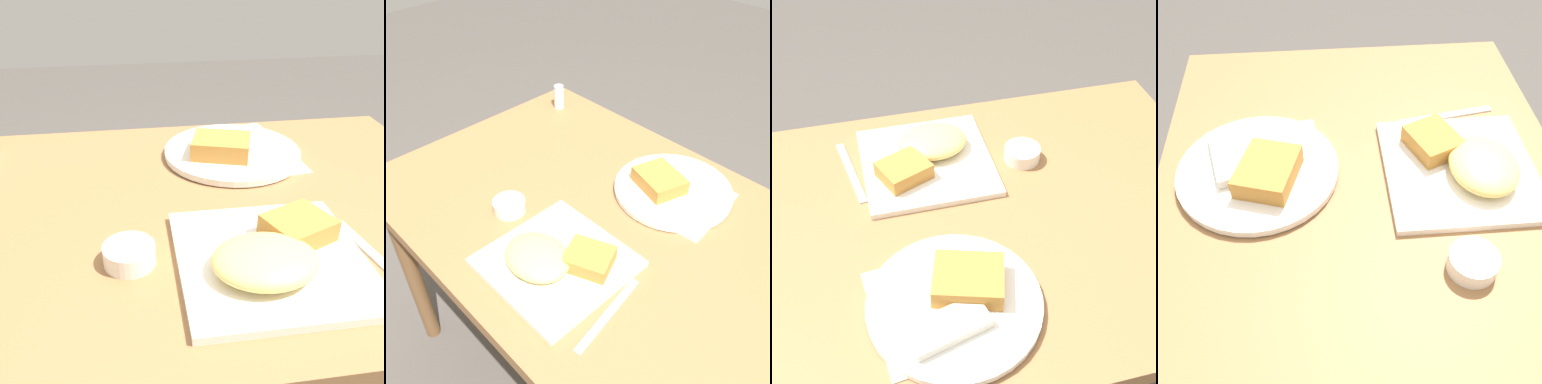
{
  "view_description": "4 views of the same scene",
  "coord_description": "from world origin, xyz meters",
  "views": [
    {
      "loc": [
        -0.12,
        -0.71,
        1.17
      ],
      "look_at": [
        -0.01,
        0.01,
        0.75
      ],
      "focal_mm": 42.0,
      "sensor_mm": 36.0,
      "label": 1
    },
    {
      "loc": [
        0.59,
        -0.61,
        1.49
      ],
      "look_at": [
        -0.02,
        -0.02,
        0.79
      ],
      "focal_mm": 42.0,
      "sensor_mm": 36.0,
      "label": 2
    },
    {
      "loc": [
        0.22,
        0.72,
        1.52
      ],
      "look_at": [
        0.03,
        -0.02,
        0.79
      ],
      "focal_mm": 50.0,
      "sensor_mm": 36.0,
      "label": 3
    },
    {
      "loc": [
        -0.5,
        0.07,
        1.35
      ],
      "look_at": [
        0.03,
        0.03,
        0.75
      ],
      "focal_mm": 42.0,
      "sensor_mm": 36.0,
      "label": 4
    }
  ],
  "objects": [
    {
      "name": "ground_plane",
      "position": [
        0.0,
        0.0,
        0.0
      ],
      "size": [
        8.0,
        8.0,
        0.0
      ],
      "primitive_type": "plane",
      "color": "#4C4742"
    },
    {
      "name": "salt_shaker",
      "position": [
        -0.44,
        0.29,
        0.77
      ],
      "size": [
        0.03,
        0.03,
        0.08
      ],
      "color": "white",
      "rests_on": "dining_table"
    },
    {
      "name": "sauce_ramekin",
      "position": [
        -0.13,
        -0.15,
        0.75
      ],
      "size": [
        0.08,
        0.08,
        0.03
      ],
      "color": "white",
      "rests_on": "dining_table"
    },
    {
      "name": "dining_table",
      "position": [
        0.0,
        0.0,
        0.65
      ],
      "size": [
        1.09,
        0.79,
        0.73
      ],
      "color": "olive",
      "rests_on": "ground_plane"
    },
    {
      "name": "butter_knife",
      "position": [
        0.25,
        -0.2,
        0.73
      ],
      "size": [
        0.05,
        0.21,
        0.0
      ],
      "rotation": [
        0.0,
        0.0,
        1.73
      ],
      "color": "silver",
      "rests_on": "dining_table"
    },
    {
      "name": "plate_oval_far",
      "position": [
        0.1,
        0.2,
        0.75
      ],
      "size": [
        0.31,
        0.31,
        0.05
      ],
      "color": "white",
      "rests_on": "menu_card"
    },
    {
      "name": "menu_card",
      "position": [
        0.15,
        0.19,
        0.73
      ],
      "size": [
        0.22,
        0.25,
        0.0
      ],
      "rotation": [
        0.0,
        0.0,
        0.11
      ],
      "color": "beige",
      "rests_on": "dining_table"
    },
    {
      "name": "plate_square_near",
      "position": [
        0.08,
        -0.19,
        0.75
      ],
      "size": [
        0.28,
        0.28,
        0.06
      ],
      "color": "white",
      "rests_on": "dining_table"
    }
  ]
}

